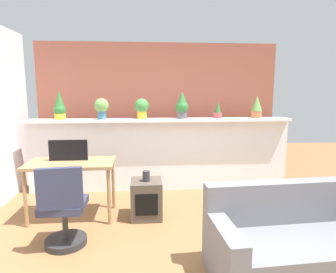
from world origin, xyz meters
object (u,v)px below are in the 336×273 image
object	(u,v)px
potted_plant_5	(257,107)
side_cube_shelf	(147,199)
tv_monitor	(68,150)
potted_plant_0	(60,107)
potted_plant_1	(102,107)
desk	(71,168)
potted_plant_2	(142,108)
office_chair	(64,213)
couch	(296,246)
potted_plant_3	(182,105)
potted_plant_4	(218,111)
vase_on_shelf	(146,176)

from	to	relation	value
potted_plant_5	side_cube_shelf	size ratio (longest dim) A/B	0.75
tv_monitor	potted_plant_0	bearing A→B (deg)	110.58
potted_plant_1	desk	world-z (taller)	potted_plant_1
desk	potted_plant_1	bearing A→B (deg)	74.40
potted_plant_2	office_chair	distance (m)	2.18
potted_plant_0	couch	world-z (taller)	potted_plant_0
potted_plant_1	office_chair	size ratio (longest dim) A/B	0.37
potted_plant_3	potted_plant_5	bearing A→B (deg)	-0.79
tv_monitor	office_chair	distance (m)	0.98
potted_plant_4	tv_monitor	size ratio (longest dim) A/B	0.57
potted_plant_2	potted_plant_1	bearing A→B (deg)	-177.20
potted_plant_1	vase_on_shelf	distance (m)	1.52
potted_plant_4	vase_on_shelf	bearing A→B (deg)	-137.39
desk	potted_plant_4	bearing A→B (deg)	24.85
potted_plant_0	potted_plant_1	size ratio (longest dim) A/B	1.36
potted_plant_1	couch	world-z (taller)	potted_plant_1
potted_plant_5	desk	distance (m)	3.07
potted_plant_3	office_chair	bearing A→B (deg)	-129.96
potted_plant_1	vase_on_shelf	world-z (taller)	potted_plant_1
potted_plant_3	side_cube_shelf	xyz separation A→B (m)	(-0.60, -1.09, -1.17)
tv_monitor	side_cube_shelf	distance (m)	1.21
couch	side_cube_shelf	bearing A→B (deg)	135.41
potted_plant_2	potted_plant_3	size ratio (longest dim) A/B	0.74
potted_plant_2	potted_plant_4	distance (m)	1.26
potted_plant_3	office_chair	xyz separation A→B (m)	(-1.47, -1.76, -1.03)
potted_plant_4	side_cube_shelf	distance (m)	1.94
potted_plant_3	vase_on_shelf	size ratio (longest dim) A/B	3.30
couch	desk	bearing A→B (deg)	148.61
tv_monitor	vase_on_shelf	size ratio (longest dim) A/B	3.67
side_cube_shelf	vase_on_shelf	world-z (taller)	vase_on_shelf
potted_plant_3	potted_plant_5	size ratio (longest dim) A/B	1.18
potted_plant_1	desk	bearing A→B (deg)	-105.60
desk	couch	xyz separation A→B (m)	(2.30, -1.40, -0.38)
potted_plant_2	potted_plant_3	distance (m)	0.66
potted_plant_0	potted_plant_3	xyz separation A→B (m)	(1.95, 0.01, 0.01)
potted_plant_1	side_cube_shelf	world-z (taller)	potted_plant_1
potted_plant_2	side_cube_shelf	world-z (taller)	potted_plant_2
potted_plant_1	potted_plant_3	distance (m)	1.30
side_cube_shelf	vase_on_shelf	bearing A→B (deg)	-93.71
side_cube_shelf	desk	bearing A→B (deg)	174.82
potted_plant_0	side_cube_shelf	xyz separation A→B (m)	(1.35, -1.07, -1.16)
potted_plant_4	potted_plant_5	world-z (taller)	potted_plant_5
potted_plant_5	tv_monitor	size ratio (longest dim) A/B	0.76
potted_plant_0	potted_plant_3	world-z (taller)	potted_plant_0
potted_plant_5	couch	distance (m)	2.68
potted_plant_3	potted_plant_5	distance (m)	1.25
potted_plant_2	office_chair	bearing A→B (deg)	-114.89
potted_plant_2	potted_plant_5	distance (m)	1.91
potted_plant_3	vase_on_shelf	xyz separation A→B (m)	(-0.60, -1.10, -0.85)
potted_plant_3	vase_on_shelf	bearing A→B (deg)	-118.63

